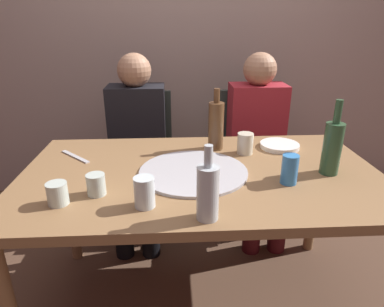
% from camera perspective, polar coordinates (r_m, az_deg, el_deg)
% --- Properties ---
extents(ground_plane, '(8.00, 8.00, 0.00)m').
position_cam_1_polar(ground_plane, '(1.92, 1.31, -23.44)').
color(ground_plane, '#513828').
extents(back_wall, '(6.00, 0.10, 2.60)m').
position_cam_1_polar(back_wall, '(2.70, -0.88, 20.51)').
color(back_wall, gray).
rests_on(back_wall, ground_plane).
extents(dining_table, '(1.56, 0.90, 0.74)m').
position_cam_1_polar(dining_table, '(1.52, 1.53, -5.55)').
color(dining_table, olive).
rests_on(dining_table, ground_plane).
extents(pizza_tray, '(0.47, 0.47, 0.01)m').
position_cam_1_polar(pizza_tray, '(1.47, 0.23, -3.05)').
color(pizza_tray, '#ADADB2').
rests_on(pizza_tray, dining_table).
extents(wine_bottle, '(0.08, 0.08, 0.31)m').
position_cam_1_polar(wine_bottle, '(1.70, 4.06, 4.81)').
color(wine_bottle, brown).
rests_on(wine_bottle, dining_table).
extents(beer_bottle, '(0.07, 0.07, 0.26)m').
position_cam_1_polar(beer_bottle, '(1.11, 2.67, -6.38)').
color(beer_bottle, '#B2BCC1').
rests_on(beer_bottle, dining_table).
extents(water_bottle, '(0.08, 0.08, 0.32)m').
position_cam_1_polar(water_bottle, '(1.54, 22.55, 1.06)').
color(water_bottle, '#2D5133').
rests_on(water_bottle, dining_table).
extents(tumbler_near, '(0.08, 0.08, 0.10)m').
position_cam_1_polar(tumbler_near, '(1.68, 8.95, 1.68)').
color(tumbler_near, beige).
rests_on(tumbler_near, dining_table).
extents(tumbler_far, '(0.07, 0.07, 0.08)m').
position_cam_1_polar(tumbler_far, '(1.31, -21.72, -6.29)').
color(tumbler_far, '#B7C6BC').
rests_on(tumbler_far, dining_table).
extents(wine_glass, '(0.07, 0.07, 0.08)m').
position_cam_1_polar(wine_glass, '(1.33, -15.85, -5.05)').
color(wine_glass, '#B7C6BC').
rests_on(wine_glass, dining_table).
extents(short_glass, '(0.07, 0.07, 0.11)m').
position_cam_1_polar(short_glass, '(1.21, -8.02, -6.46)').
color(short_glass, silver).
rests_on(short_glass, dining_table).
extents(soda_can, '(0.07, 0.07, 0.12)m').
position_cam_1_polar(soda_can, '(1.41, 16.11, -2.57)').
color(soda_can, '#337AC1').
rests_on(soda_can, dining_table).
extents(plate_stack, '(0.20, 0.20, 0.02)m').
position_cam_1_polar(plate_stack, '(1.80, 14.53, 1.30)').
color(plate_stack, white).
rests_on(plate_stack, dining_table).
extents(table_knife, '(0.17, 0.17, 0.01)m').
position_cam_1_polar(table_knife, '(1.73, -19.07, -0.48)').
color(table_knife, '#B7B7BC').
rests_on(table_knife, dining_table).
extents(chair_left, '(0.44, 0.44, 0.90)m').
position_cam_1_polar(chair_left, '(2.37, -8.73, 0.55)').
color(chair_left, '#2D3833').
rests_on(chair_left, ground_plane).
extents(chair_right, '(0.44, 0.44, 0.90)m').
position_cam_1_polar(chair_right, '(2.42, 10.07, 0.94)').
color(chair_right, '#2D3833').
rests_on(chair_right, ground_plane).
extents(guest_in_sweater, '(0.36, 0.56, 1.17)m').
position_cam_1_polar(guest_in_sweater, '(2.18, -9.25, 2.24)').
color(guest_in_sweater, black).
rests_on(guest_in_sweater, ground_plane).
extents(guest_in_beanie, '(0.36, 0.56, 1.17)m').
position_cam_1_polar(guest_in_beanie, '(2.24, 11.14, 2.62)').
color(guest_in_beanie, maroon).
rests_on(guest_in_beanie, ground_plane).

